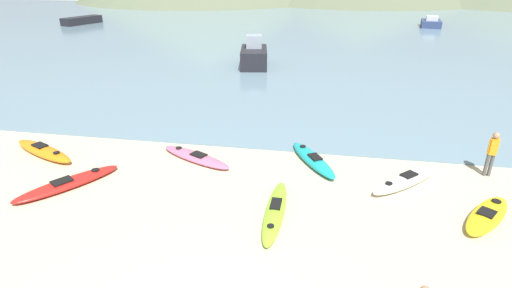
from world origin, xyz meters
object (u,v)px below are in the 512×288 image
(kayak_on_sand_5, at_px, (68,183))
(moored_boat_3, at_px, (431,23))
(moored_boat_0, at_px, (82,20))
(moored_boat_2, at_px, (254,56))
(kayak_on_sand_2, at_px, (43,151))
(kayak_on_sand_3, at_px, (275,211))
(kayak_on_sand_0, at_px, (487,215))
(person_near_waterline, at_px, (492,151))
(kayak_on_sand_1, at_px, (313,159))
(kayak_on_sand_6, at_px, (405,181))
(kayak_on_sand_4, at_px, (196,157))

(kayak_on_sand_5, relative_size, moored_boat_3, 0.82)
(moored_boat_0, distance_m, moored_boat_2, 32.20)
(kayak_on_sand_2, relative_size, kayak_on_sand_5, 1.04)
(kayak_on_sand_3, bearing_deg, kayak_on_sand_0, 7.68)
(kayak_on_sand_0, distance_m, person_near_waterline, 3.10)
(kayak_on_sand_1, relative_size, moored_boat_3, 0.76)
(kayak_on_sand_3, distance_m, kayak_on_sand_6, 4.74)
(moored_boat_0, xyz_separation_m, moored_boat_2, (25.70, -19.40, 0.30))
(kayak_on_sand_2, bearing_deg, person_near_waterline, 4.12)
(kayak_on_sand_1, bearing_deg, kayak_on_sand_2, -174.02)
(moored_boat_0, relative_size, moored_boat_3, 1.34)
(moored_boat_3, bearing_deg, kayak_on_sand_6, -102.90)
(kayak_on_sand_0, height_order, kayak_on_sand_5, kayak_on_sand_0)
(kayak_on_sand_4, bearing_deg, moored_boat_2, 92.14)
(kayak_on_sand_2, bearing_deg, moored_boat_0, 119.77)
(kayak_on_sand_0, xyz_separation_m, moored_boat_0, (-35.75, 37.23, 0.37))
(person_near_waterline, xyz_separation_m, moored_boat_3, (6.38, 39.36, -0.41))
(kayak_on_sand_4, height_order, kayak_on_sand_6, kayak_on_sand_6)
(kayak_on_sand_1, bearing_deg, kayak_on_sand_4, -173.66)
(kayak_on_sand_0, relative_size, kayak_on_sand_6, 0.98)
(kayak_on_sand_4, height_order, person_near_waterline, person_near_waterline)
(moored_boat_0, bearing_deg, kayak_on_sand_2, -60.23)
(kayak_on_sand_2, relative_size, kayak_on_sand_3, 1.01)
(moored_boat_2, distance_m, moored_boat_3, 29.92)
(kayak_on_sand_5, relative_size, moored_boat_0, 0.61)
(person_near_waterline, bearing_deg, kayak_on_sand_1, -179.10)
(kayak_on_sand_2, distance_m, kayak_on_sand_6, 13.41)
(moored_boat_0, bearing_deg, kayak_on_sand_1, -48.37)
(moored_boat_0, bearing_deg, kayak_on_sand_3, -52.02)
(kayak_on_sand_1, height_order, kayak_on_sand_4, kayak_on_sand_1)
(kayak_on_sand_5, relative_size, kayak_on_sand_6, 1.24)
(kayak_on_sand_4, xyz_separation_m, moored_boat_2, (-0.58, 15.56, 0.69))
(kayak_on_sand_6, bearing_deg, kayak_on_sand_3, -148.47)
(kayak_on_sand_2, distance_m, kayak_on_sand_5, 3.16)
(kayak_on_sand_6, xyz_separation_m, moored_boat_0, (-33.75, 35.57, 0.35))
(kayak_on_sand_4, relative_size, kayak_on_sand_6, 1.21)
(kayak_on_sand_6, bearing_deg, kayak_on_sand_0, -39.68)
(kayak_on_sand_2, bearing_deg, kayak_on_sand_5, -40.70)
(kayak_on_sand_0, height_order, kayak_on_sand_3, kayak_on_sand_0)
(kayak_on_sand_4, xyz_separation_m, person_near_waterline, (10.38, 0.58, 0.80))
(moored_boat_2, height_order, moored_boat_3, moored_boat_2)
(kayak_on_sand_3, bearing_deg, kayak_on_sand_5, 176.45)
(person_near_waterline, distance_m, moored_boat_3, 39.87)
(kayak_on_sand_4, bearing_deg, kayak_on_sand_6, -4.67)
(kayak_on_sand_3, bearing_deg, moored_boat_2, 102.13)
(kayak_on_sand_4, xyz_separation_m, kayak_on_sand_5, (-3.55, -2.66, 0.00))
(kayak_on_sand_2, distance_m, kayak_on_sand_3, 9.70)
(kayak_on_sand_6, distance_m, moored_boat_2, 18.07)
(kayak_on_sand_0, distance_m, kayak_on_sand_1, 5.81)
(kayak_on_sand_6, bearing_deg, kayak_on_sand_1, 160.58)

